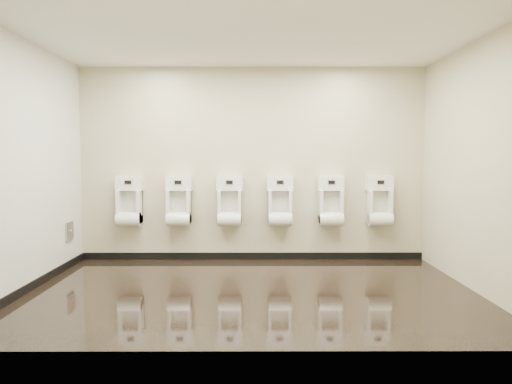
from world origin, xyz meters
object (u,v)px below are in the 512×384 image
urinal_0 (129,205)px  urinal_2 (230,205)px  urinal_1 (179,205)px  urinal_4 (331,205)px  access_panel (69,231)px  urinal_5 (380,205)px  urinal_3 (280,205)px

urinal_0 → urinal_2: size_ratio=1.00×
urinal_1 → urinal_4: size_ratio=1.00×
access_panel → urinal_5: 4.35m
urinal_4 → urinal_0: bearing=180.0°
urinal_1 → urinal_3: size_ratio=1.00×
urinal_1 → urinal_0: bearing=180.0°
urinal_0 → urinal_3: bearing=0.0°
urinal_2 → urinal_4: bearing=0.0°
access_panel → urinal_0: bearing=30.7°
urinal_0 → access_panel: bearing=-149.3°
urinal_1 → urinal_4: bearing=0.0°
urinal_3 → urinal_4: (0.73, 0.00, 0.00)m
urinal_2 → urinal_5: (2.16, 0.00, 0.00)m
urinal_5 → access_panel: bearing=-174.4°
urinal_2 → urinal_3: (0.72, 0.00, 0.00)m
urinal_3 → urinal_2: bearing=180.0°
urinal_0 → urinal_4: same height
urinal_1 → urinal_2: bearing=0.0°
access_panel → urinal_2: size_ratio=0.35×
access_panel → urinal_4: 3.65m
urinal_4 → urinal_5: 0.70m
access_panel → urinal_4: size_ratio=0.35×
access_panel → urinal_0: size_ratio=0.35×
access_panel → urinal_3: bearing=8.4°
urinal_3 → urinal_5: 1.44m
access_panel → urinal_4: bearing=6.7°
urinal_0 → urinal_3: (2.17, 0.00, 0.00)m
urinal_0 → urinal_1: 0.71m
urinal_2 → urinal_1: bearing=180.0°
urinal_0 → urinal_5: same height
access_panel → urinal_3: urinal_3 is taller
access_panel → urinal_1: 1.52m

